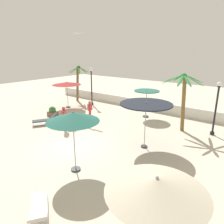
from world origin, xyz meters
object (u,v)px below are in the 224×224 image
at_px(lamp_post_1, 216,107).
at_px(guest_0, 64,116).
at_px(patio_umbrella_2, 156,186).
at_px(guest_1, 90,108).
at_px(patio_umbrella_1, 147,93).
at_px(lounge_chair_0, 71,120).
at_px(planter, 53,112).
at_px(patio_umbrella_0, 146,105).
at_px(palm_tree_0, 183,92).
at_px(lounge_chair_2, 45,120).
at_px(guest_2, 135,188).
at_px(patio_umbrella_3, 73,117).
at_px(palm_tree_1, 78,78).
at_px(patio_umbrella_4, 67,84).
at_px(seagull_0, 77,33).
at_px(lamp_post_2, 91,82).
at_px(lounge_chair_1, 39,209).

xyz_separation_m(lamp_post_1, guest_0, (-8.58, -5.62, -0.90)).
height_order(patio_umbrella_2, guest_1, patio_umbrella_2).
height_order(patio_umbrella_1, lamp_post_1, lamp_post_1).
distance_m(patio_umbrella_1, patio_umbrella_2, 13.00).
xyz_separation_m(lamp_post_1, lounge_chair_0, (-9.08, -4.56, -1.57)).
bearing_deg(planter, patio_umbrella_0, -2.54).
xyz_separation_m(patio_umbrella_2, palm_tree_0, (-3.00, 10.07, 0.28)).
bearing_deg(lounge_chair_2, guest_2, -18.20).
height_order(patio_umbrella_1, palm_tree_0, palm_tree_0).
distance_m(patio_umbrella_0, guest_2, 5.40).
height_order(lamp_post_1, guest_0, lamp_post_1).
xyz_separation_m(lamp_post_1, lounge_chair_2, (-10.69, -5.80, -1.57)).
xyz_separation_m(guest_0, guest_2, (8.10, -3.54, -0.14)).
xyz_separation_m(patio_umbrella_3, palm_tree_1, (-10.20, 9.84, -0.06)).
xyz_separation_m(patio_umbrella_2, lounge_chair_0, (-10.03, 6.05, -2.08)).
xyz_separation_m(lounge_chair_2, guest_1, (1.88, 3.03, 0.55)).
relative_size(patio_umbrella_2, lamp_post_1, 0.76).
bearing_deg(guest_2, patio_umbrella_2, -45.37).
distance_m(lounge_chair_2, guest_1, 3.60).
bearing_deg(patio_umbrella_2, patio_umbrella_0, 121.01).
height_order(lamp_post_1, lounge_chair_0, lamp_post_1).
height_order(patio_umbrella_4, seagull_0, seagull_0).
xyz_separation_m(patio_umbrella_3, lounge_chair_0, (-5.00, 4.14, -2.28)).
height_order(patio_umbrella_2, lamp_post_2, lamp_post_2).
distance_m(lamp_post_1, lounge_chair_1, 11.95).
bearing_deg(patio_umbrella_0, guest_1, 164.02).
bearing_deg(planter, patio_umbrella_1, 36.22).
height_order(patio_umbrella_2, patio_umbrella_3, patio_umbrella_3).
distance_m(palm_tree_1, seagull_0, 5.57).
bearing_deg(palm_tree_1, lounge_chair_2, -62.61).
height_order(lamp_post_2, lounge_chair_0, lamp_post_2).
bearing_deg(patio_umbrella_3, patio_umbrella_1, 98.66).
distance_m(patio_umbrella_1, patio_umbrella_3, 9.50).
bearing_deg(palm_tree_0, seagull_0, -176.39).
height_order(palm_tree_1, lounge_chair_2, palm_tree_1).
bearing_deg(lounge_chair_2, seagull_0, 101.83).
distance_m(patio_umbrella_1, palm_tree_0, 3.72).
xyz_separation_m(lounge_chair_0, lounge_chair_1, (6.31, -6.96, 0.01)).
distance_m(palm_tree_0, lamp_post_2, 10.13).
xyz_separation_m(patio_umbrella_1, lamp_post_1, (5.51, -0.68, -0.14)).
bearing_deg(seagull_0, guest_0, -55.47).
bearing_deg(palm_tree_0, guest_0, -142.12).
distance_m(patio_umbrella_2, lounge_chair_0, 11.90).
bearing_deg(guest_0, seagull_0, 124.53).
bearing_deg(patio_umbrella_0, seagull_0, 159.33).
bearing_deg(patio_umbrella_4, patio_umbrella_3, -38.76).
bearing_deg(patio_umbrella_3, lamp_post_1, 64.87).
bearing_deg(guest_0, lamp_post_1, 33.20).
bearing_deg(lounge_chair_0, guest_0, -64.86).
distance_m(patio_umbrella_0, patio_umbrella_4, 10.93).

